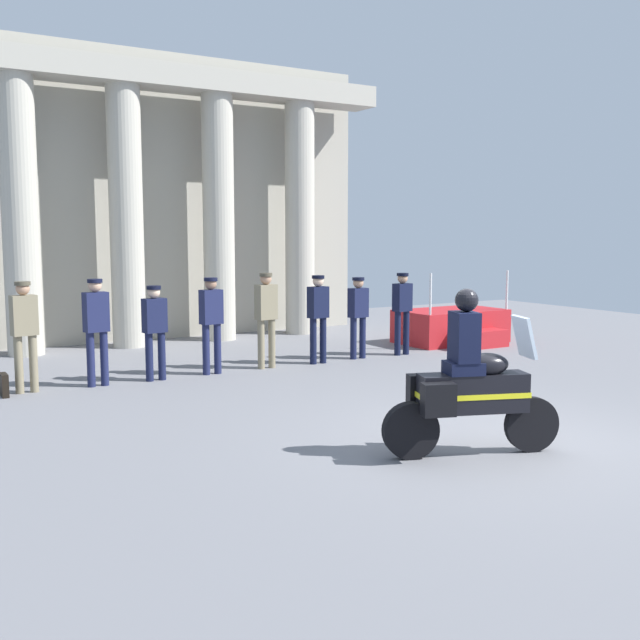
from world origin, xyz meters
TOP-DOWN VIEW (x-y plane):
  - ground_plane at (0.00, 0.00)m, footprint 28.00×28.00m
  - colonnade_backdrop at (-0.41, 10.30)m, footprint 10.41×1.58m
  - reviewing_stand at (5.03, 6.53)m, footprint 2.41×1.91m
  - officer_in_row_0 at (-4.32, 5.88)m, footprint 0.41×0.27m
  - officer_in_row_1 at (-3.23, 5.81)m, footprint 0.41×0.27m
  - officer_in_row_2 at (-2.26, 5.78)m, footprint 0.41×0.27m
  - officer_in_row_3 at (-1.21, 5.82)m, footprint 0.41×0.27m
  - officer_in_row_4 at (-0.11, 5.83)m, footprint 0.41×0.27m
  - officer_in_row_5 at (0.97, 5.77)m, footprint 0.41×0.27m
  - officer_in_row_6 at (1.94, 5.84)m, footprint 0.41×0.27m
  - officer_in_row_7 at (2.98, 5.76)m, footprint 0.41×0.27m
  - motorcycle_with_rider at (-0.67, -0.22)m, footprint 2.00×0.99m
  - briefcase_on_ground at (-4.68, 5.76)m, footprint 0.10×0.32m

SIDE VIEW (x-z plane):
  - ground_plane at x=0.00m, z-range 0.00..0.00m
  - briefcase_on_ground at x=-4.68m, z-range 0.00..0.36m
  - reviewing_stand at x=5.03m, z-range -0.47..1.19m
  - motorcycle_with_rider at x=-0.67m, z-range -0.16..1.74m
  - officer_in_row_2 at x=-2.26m, z-range 0.15..1.77m
  - officer_in_row_6 at x=1.94m, z-range 0.15..1.78m
  - officer_in_row_7 at x=2.98m, z-range 0.16..1.85m
  - officer_in_row_5 at x=0.97m, z-range 0.16..1.86m
  - officer_in_row_3 at x=-1.21m, z-range 0.16..1.88m
  - officer_in_row_0 at x=-4.32m, z-range 0.16..1.92m
  - officer_in_row_1 at x=-3.23m, z-range 0.16..1.93m
  - officer_in_row_4 at x=-0.11m, z-range 0.16..1.94m
  - colonnade_backdrop at x=-0.41m, z-range 0.17..6.82m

